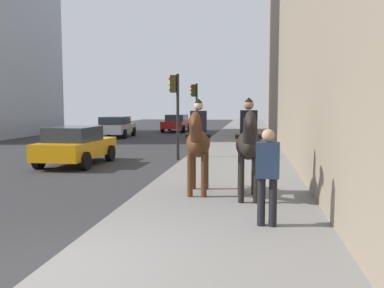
{
  "coord_description": "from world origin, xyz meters",
  "views": [
    {
      "loc": [
        -4.83,
        -2.73,
        2.23
      ],
      "look_at": [
        4.0,
        -1.45,
        1.4
      ],
      "focal_mm": 39.26,
      "sensor_mm": 36.0,
      "label": 1
    }
  ],
  "objects_px": {
    "pedestrian_greeting": "(268,171)",
    "car_far_lane": "(176,123)",
    "mounted_horse_far": "(249,143)",
    "traffic_light_near_curb": "(176,102)",
    "traffic_light_far_curb": "(195,103)",
    "mounted_horse_near": "(198,142)",
    "car_mid_lane": "(116,126)",
    "car_near_lane": "(76,145)"
  },
  "relations": [
    {
      "from": "car_far_lane",
      "to": "traffic_light_near_curb",
      "type": "height_order",
      "value": "traffic_light_near_curb"
    },
    {
      "from": "mounted_horse_near",
      "to": "traffic_light_near_curb",
      "type": "height_order",
      "value": "traffic_light_near_curb"
    },
    {
      "from": "traffic_light_near_curb",
      "to": "mounted_horse_far",
      "type": "bearing_deg",
      "value": -157.77
    },
    {
      "from": "mounted_horse_far",
      "to": "car_near_lane",
      "type": "xyz_separation_m",
      "value": [
        5.35,
        6.41,
        -0.64
      ]
    },
    {
      "from": "pedestrian_greeting",
      "to": "traffic_light_near_curb",
      "type": "relative_size",
      "value": 0.49
    },
    {
      "from": "car_near_lane",
      "to": "mounted_horse_near",
      "type": "bearing_deg",
      "value": -131.96
    },
    {
      "from": "mounted_horse_far",
      "to": "car_far_lane",
      "type": "bearing_deg",
      "value": -168.72
    },
    {
      "from": "pedestrian_greeting",
      "to": "car_near_lane",
      "type": "xyz_separation_m",
      "value": [
        7.43,
        6.77,
        -0.35
      ]
    },
    {
      "from": "car_far_lane",
      "to": "traffic_light_far_curb",
      "type": "bearing_deg",
      "value": 16.76
    },
    {
      "from": "mounted_horse_far",
      "to": "pedestrian_greeting",
      "type": "distance_m",
      "value": 2.13
    },
    {
      "from": "mounted_horse_near",
      "to": "car_mid_lane",
      "type": "distance_m",
      "value": 20.08
    },
    {
      "from": "car_far_lane",
      "to": "traffic_light_near_curb",
      "type": "xyz_separation_m",
      "value": [
        -18.15,
        -3.28,
        1.59
      ]
    },
    {
      "from": "pedestrian_greeting",
      "to": "traffic_light_near_curb",
      "type": "distance_m",
      "value": 10.12
    },
    {
      "from": "mounted_horse_far",
      "to": "car_near_lane",
      "type": "bearing_deg",
      "value": -132.41
    },
    {
      "from": "pedestrian_greeting",
      "to": "car_far_lane",
      "type": "xyz_separation_m",
      "value": [
        27.61,
        6.65,
        -0.33
      ]
    },
    {
      "from": "mounted_horse_far",
      "to": "car_far_lane",
      "type": "relative_size",
      "value": 0.51
    },
    {
      "from": "car_near_lane",
      "to": "traffic_light_near_curb",
      "type": "xyz_separation_m",
      "value": [
        2.03,
        -3.4,
        1.6
      ]
    },
    {
      "from": "car_far_lane",
      "to": "mounted_horse_near",
      "type": "bearing_deg",
      "value": 12.33
    },
    {
      "from": "pedestrian_greeting",
      "to": "traffic_light_far_curb",
      "type": "bearing_deg",
      "value": 16.66
    },
    {
      "from": "mounted_horse_near",
      "to": "traffic_light_far_curb",
      "type": "bearing_deg",
      "value": -175.03
    },
    {
      "from": "mounted_horse_far",
      "to": "car_mid_lane",
      "type": "relative_size",
      "value": 0.53
    },
    {
      "from": "car_near_lane",
      "to": "car_mid_lane",
      "type": "relative_size",
      "value": 0.91
    },
    {
      "from": "mounted_horse_far",
      "to": "pedestrian_greeting",
      "type": "height_order",
      "value": "mounted_horse_far"
    },
    {
      "from": "traffic_light_far_curb",
      "to": "mounted_horse_far",
      "type": "bearing_deg",
      "value": -167.67
    },
    {
      "from": "car_far_lane",
      "to": "traffic_light_far_curb",
      "type": "relative_size",
      "value": 1.3
    },
    {
      "from": "car_near_lane",
      "to": "car_far_lane",
      "type": "height_order",
      "value": "same"
    },
    {
      "from": "car_far_lane",
      "to": "traffic_light_far_curb",
      "type": "xyz_separation_m",
      "value": [
        -10.71,
        -3.06,
        1.58
      ]
    },
    {
      "from": "traffic_light_far_curb",
      "to": "pedestrian_greeting",
      "type": "bearing_deg",
      "value": -168.0
    },
    {
      "from": "mounted_horse_near",
      "to": "traffic_light_far_curb",
      "type": "distance_m",
      "value": 14.56
    },
    {
      "from": "car_near_lane",
      "to": "car_mid_lane",
      "type": "bearing_deg",
      "value": 13.63
    },
    {
      "from": "pedestrian_greeting",
      "to": "traffic_light_far_curb",
      "type": "height_order",
      "value": "traffic_light_far_curb"
    },
    {
      "from": "traffic_light_far_curb",
      "to": "car_far_lane",
      "type": "bearing_deg",
      "value": 15.94
    },
    {
      "from": "mounted_horse_far",
      "to": "traffic_light_far_curb",
      "type": "xyz_separation_m",
      "value": [
        14.82,
        3.24,
        0.96
      ]
    },
    {
      "from": "mounted_horse_near",
      "to": "car_near_lane",
      "type": "distance_m",
      "value": 7.2
    },
    {
      "from": "car_far_lane",
      "to": "car_mid_lane",
      "type": "bearing_deg",
      "value": -23.54
    },
    {
      "from": "mounted_horse_far",
      "to": "traffic_light_near_curb",
      "type": "distance_m",
      "value": 8.03
    },
    {
      "from": "pedestrian_greeting",
      "to": "car_far_lane",
      "type": "height_order",
      "value": "pedestrian_greeting"
    },
    {
      "from": "car_far_lane",
      "to": "car_near_lane",
      "type": "bearing_deg",
      "value": 0.49
    },
    {
      "from": "car_near_lane",
      "to": "traffic_light_near_curb",
      "type": "relative_size",
      "value": 1.13
    },
    {
      "from": "car_near_lane",
      "to": "traffic_light_near_curb",
      "type": "bearing_deg",
      "value": -57.87
    },
    {
      "from": "mounted_horse_far",
      "to": "traffic_light_far_curb",
      "type": "height_order",
      "value": "traffic_light_far_curb"
    },
    {
      "from": "mounted_horse_far",
      "to": "pedestrian_greeting",
      "type": "bearing_deg",
      "value": 7.03
    }
  ]
}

